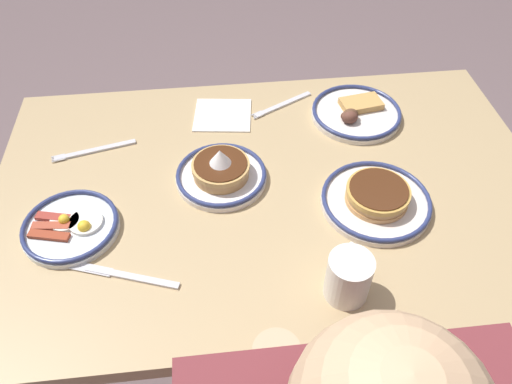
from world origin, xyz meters
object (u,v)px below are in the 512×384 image
at_px(coffee_mug, 349,276).
at_px(fork_far, 282,105).
at_px(plate_far_side, 221,172).
at_px(paper_napkin, 223,115).
at_px(fork_near, 94,150).
at_px(butter_knife, 123,275).
at_px(plate_center_pancakes, 376,199).
at_px(plate_far_companion, 71,226).
at_px(plate_near_main, 356,112).

bearing_deg(coffee_mug, fork_far, -86.61).
xyz_separation_m(plate_far_side, fork_far, (-0.18, -0.27, -0.02)).
bearing_deg(fork_far, paper_napkin, 8.82).
bearing_deg(fork_near, butter_knife, 104.64).
distance_m(plate_center_pancakes, paper_napkin, 0.48).
bearing_deg(plate_far_companion, plate_far_side, -160.13).
bearing_deg(paper_napkin, plate_near_main, 173.07).
height_order(plate_center_pancakes, fork_near, plate_center_pancakes).
height_order(coffee_mug, fork_far, coffee_mug).
bearing_deg(plate_center_pancakes, plate_far_companion, -0.00).
height_order(fork_near, fork_far, same).
bearing_deg(fork_far, plate_near_main, 160.15).
xyz_separation_m(plate_far_side, coffee_mug, (-0.22, 0.33, 0.03)).
bearing_deg(fork_near, plate_far_companion, 85.93).
bearing_deg(fork_far, plate_far_companion, 37.08).
height_order(plate_far_side, fork_far, plate_far_side).
bearing_deg(plate_near_main, coffee_mug, 73.71).
relative_size(plate_near_main, fork_far, 1.34).
relative_size(fork_near, fork_far, 1.15).
bearing_deg(butter_knife, plate_far_companion, -47.93).
bearing_deg(coffee_mug, paper_napkin, -70.75).
height_order(coffee_mug, fork_near, coffee_mug).
bearing_deg(butter_knife, plate_center_pancakes, -166.59).
distance_m(plate_far_companion, coffee_mug, 0.59).
xyz_separation_m(plate_near_main, plate_center_pancakes, (0.04, 0.32, 0.01)).
bearing_deg(plate_near_main, paper_napkin, -6.93).
distance_m(plate_center_pancakes, plate_far_side, 0.36).
bearing_deg(plate_far_companion, coffee_mug, 158.78).
bearing_deg(butter_knife, plate_far_side, -130.16).
xyz_separation_m(plate_near_main, plate_far_companion, (0.70, 0.32, -0.00)).
relative_size(plate_far_side, coffee_mug, 1.81).
xyz_separation_m(paper_napkin, butter_knife, (0.23, 0.49, 0.00)).
bearing_deg(fork_far, plate_far_side, 55.66).
height_order(plate_center_pancakes, paper_napkin, plate_center_pancakes).
bearing_deg(plate_far_side, fork_far, -124.34).
relative_size(paper_napkin, fork_far, 0.85).
bearing_deg(paper_napkin, plate_far_side, 85.69).
xyz_separation_m(plate_center_pancakes, fork_near, (0.65, -0.25, -0.02)).
xyz_separation_m(plate_far_side, butter_knife, (0.21, 0.25, -0.02)).
height_order(plate_center_pancakes, butter_knife, plate_center_pancakes).
xyz_separation_m(plate_near_main, paper_napkin, (0.35, -0.04, -0.01)).
xyz_separation_m(plate_far_companion, paper_napkin, (-0.35, -0.36, -0.01)).
height_order(fork_near, butter_knife, same).
relative_size(coffee_mug, paper_napkin, 0.78).
bearing_deg(plate_near_main, plate_center_pancakes, 83.58).
height_order(plate_far_companion, paper_napkin, plate_far_companion).
height_order(plate_far_companion, coffee_mug, coffee_mug).
relative_size(plate_center_pancakes, paper_napkin, 1.63).
bearing_deg(paper_napkin, butter_knife, 65.05).
bearing_deg(plate_far_companion, plate_near_main, -155.64).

